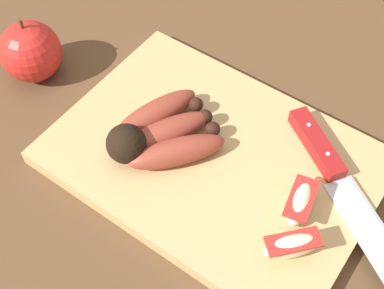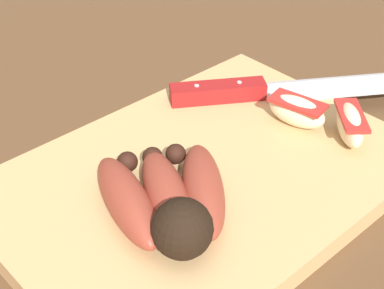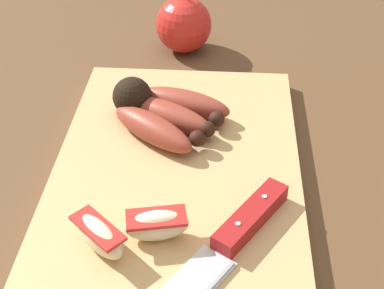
# 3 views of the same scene
# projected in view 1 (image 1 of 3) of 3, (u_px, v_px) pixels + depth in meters

# --- Properties ---
(ground_plane) EXTENTS (6.00, 6.00, 0.00)m
(ground_plane) POSITION_uv_depth(u_px,v_px,m) (222.00, 169.00, 0.62)
(ground_plane) COLOR brown
(cutting_board) EXTENTS (0.37, 0.26, 0.02)m
(cutting_board) POSITION_uv_depth(u_px,v_px,m) (213.00, 159.00, 0.62)
(cutting_board) COLOR tan
(cutting_board) RESTS_ON ground_plane
(banana_bunch) EXTENTS (0.14, 0.14, 0.05)m
(banana_bunch) POSITION_uv_depth(u_px,v_px,m) (159.00, 135.00, 0.60)
(banana_bunch) COLOR black
(banana_bunch) RESTS_ON cutting_board
(chefs_knife) EXTENTS (0.25, 0.18, 0.02)m
(chefs_knife) POSITION_uv_depth(u_px,v_px,m) (338.00, 177.00, 0.58)
(chefs_knife) COLOR silver
(chefs_knife) RESTS_ON cutting_board
(apple_wedge_near) EXTENTS (0.04, 0.06, 0.03)m
(apple_wedge_near) POSITION_uv_depth(u_px,v_px,m) (300.00, 203.00, 0.55)
(apple_wedge_near) COLOR beige
(apple_wedge_near) RESTS_ON cutting_board
(apple_wedge_middle) EXTENTS (0.06, 0.06, 0.03)m
(apple_wedge_middle) POSITION_uv_depth(u_px,v_px,m) (292.00, 246.00, 0.52)
(apple_wedge_middle) COLOR beige
(apple_wedge_middle) RESTS_ON cutting_board
(whole_apple) EXTENTS (0.08, 0.08, 0.09)m
(whole_apple) POSITION_uv_depth(u_px,v_px,m) (31.00, 52.00, 0.68)
(whole_apple) COLOR red
(whole_apple) RESTS_ON ground_plane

